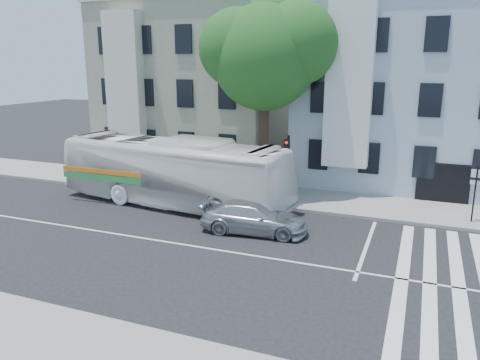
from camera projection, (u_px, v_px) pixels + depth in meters
The scene contains 11 objects.
ground at pixel (195, 246), 18.99m from camera, with size 120.00×120.00×0.00m, color black.
sidewalk_far at pixel (260, 194), 26.18m from camera, with size 80.00×4.00×0.15m, color gray.
sidewalk_near at pixel (50, 357), 11.76m from camera, with size 80.00×4.00×0.15m, color gray.
building_left at pixel (201, 87), 33.66m from camera, with size 12.00×10.00×11.00m, color gray.
building_right at pixel (406, 92), 28.65m from camera, with size 12.00×10.00×11.00m, color #A2B3C1.
street_tree at pixel (267, 51), 24.92m from camera, with size 7.30×5.90×11.10m.
bus at pixel (173, 172), 24.14m from camera, with size 12.77×2.99×3.56m, color white.
sedan at pixel (254, 217), 20.42m from camera, with size 4.67×1.90×1.36m, color #BABDC2.
hedge at pixel (141, 181), 27.49m from camera, with size 8.50×0.84×0.70m, color #1C581D, non-canonical shape.
traffic_signal at pixel (287, 162), 23.48m from camera, with size 0.39×0.51×3.73m.
far_sign_pole at pixel (475, 187), 21.12m from camera, with size 0.47×0.19×2.62m.
Camera 1 is at (8.27, -15.81, 7.28)m, focal length 35.00 mm.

